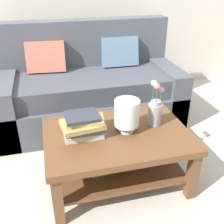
{
  "coord_description": "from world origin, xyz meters",
  "views": [
    {
      "loc": [
        -0.47,
        -1.96,
        1.55
      ],
      "look_at": [
        -0.01,
        -0.14,
        0.55
      ],
      "focal_mm": 43.5,
      "sensor_mm": 36.0,
      "label": 1
    }
  ],
  "objects_px": {
    "coffee_table": "(116,147)",
    "flower_pitcher": "(155,110)",
    "book_stack_main": "(83,126)",
    "couch": "(90,89)",
    "glass_hurricane_vase": "(127,113)"
  },
  "relations": [
    {
      "from": "coffee_table",
      "to": "flower_pitcher",
      "type": "height_order",
      "value": "flower_pitcher"
    },
    {
      "from": "glass_hurricane_vase",
      "to": "flower_pitcher",
      "type": "distance_m",
      "value": 0.25
    },
    {
      "from": "book_stack_main",
      "to": "glass_hurricane_vase",
      "type": "bearing_deg",
      "value": -1.46
    },
    {
      "from": "coffee_table",
      "to": "book_stack_main",
      "type": "xyz_separation_m",
      "value": [
        -0.24,
        0.02,
        0.21
      ]
    },
    {
      "from": "coffee_table",
      "to": "flower_pitcher",
      "type": "relative_size",
      "value": 3.04
    },
    {
      "from": "flower_pitcher",
      "to": "book_stack_main",
      "type": "bearing_deg",
      "value": -176.26
    },
    {
      "from": "couch",
      "to": "book_stack_main",
      "type": "height_order",
      "value": "couch"
    },
    {
      "from": "couch",
      "to": "glass_hurricane_vase",
      "type": "xyz_separation_m",
      "value": [
        0.1,
        -1.06,
        0.23
      ]
    },
    {
      "from": "couch",
      "to": "coffee_table",
      "type": "xyz_separation_m",
      "value": [
        0.01,
        -1.07,
        -0.04
      ]
    },
    {
      "from": "glass_hurricane_vase",
      "to": "flower_pitcher",
      "type": "height_order",
      "value": "flower_pitcher"
    },
    {
      "from": "glass_hurricane_vase",
      "to": "flower_pitcher",
      "type": "bearing_deg",
      "value": 10.57
    },
    {
      "from": "book_stack_main",
      "to": "coffee_table",
      "type": "bearing_deg",
      "value": -4.93
    },
    {
      "from": "coffee_table",
      "to": "glass_hurricane_vase",
      "type": "height_order",
      "value": "glass_hurricane_vase"
    },
    {
      "from": "couch",
      "to": "coffee_table",
      "type": "distance_m",
      "value": 1.07
    },
    {
      "from": "coffee_table",
      "to": "book_stack_main",
      "type": "height_order",
      "value": "book_stack_main"
    }
  ]
}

